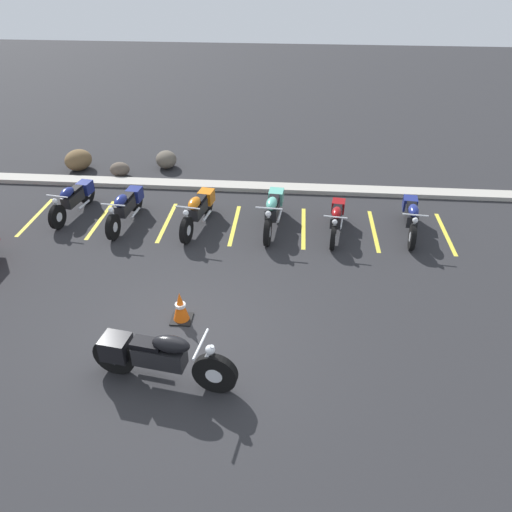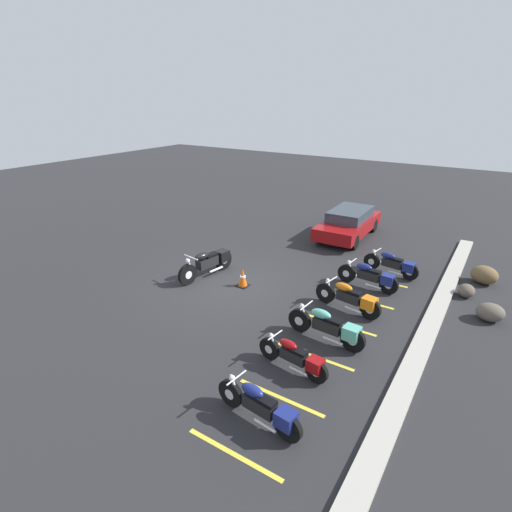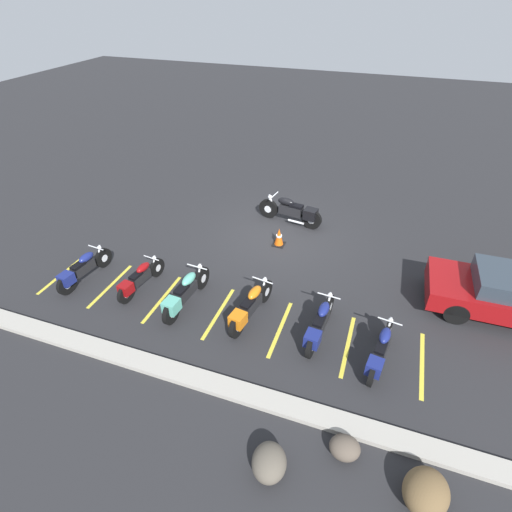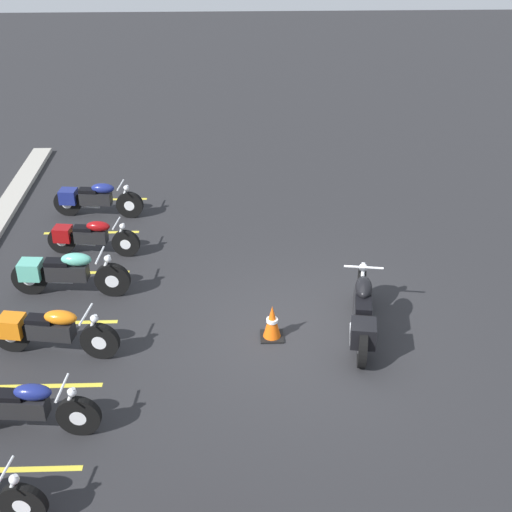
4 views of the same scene
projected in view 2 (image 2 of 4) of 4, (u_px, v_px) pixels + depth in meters
The scene contains 21 objects.
ground at pixel (228, 283), 14.01m from camera, with size 60.00×60.00×0.00m, color #262628.
motorcycle_black_featured at pixel (209, 262), 14.44m from camera, with size 2.47×0.80×0.97m.
parked_bike_0 at pixel (393, 264), 14.48m from camera, with size 0.67×2.07×0.82m.
parked_bike_1 at pixel (371, 276), 13.48m from camera, with size 0.60×2.15×0.85m.
parked_bike_2 at pixel (351, 298), 12.03m from camera, with size 0.72×2.18×0.86m.
parked_bike_3 at pixel (329, 327), 10.53m from camera, with size 0.63×2.26×0.89m.
parked_bike_4 at pixel (296, 357), 9.42m from camera, with size 0.61×1.95×0.77m.
parked_bike_5 at pixel (262, 407), 7.88m from camera, with size 0.62×2.09×0.82m.
car_red at pixel (349, 223), 18.32m from camera, with size 4.33×1.86×1.29m.
concrete_curb at pixel (424, 339), 10.71m from camera, with size 18.00×0.50×0.12m, color #A8A399.
landscape_rock_0 at pixel (490, 312), 11.63m from camera, with size 0.78×0.65×0.53m, color #585146.
landscape_rock_1 at pixel (484, 275), 13.91m from camera, with size 0.90×0.77×0.63m, color brown.
landscape_rock_2 at pixel (466, 291), 13.02m from camera, with size 0.60×0.52×0.43m, color brown.
traffic_cone at pixel (243, 278), 13.71m from camera, with size 0.40×0.40×0.64m.
stall_line_0 at pixel (391, 264), 15.59m from camera, with size 0.10×2.10×0.00m, color gold.
stall_line_1 at pixel (377, 280), 14.22m from camera, with size 0.10×2.10×0.00m, color gold.
stall_line_2 at pixel (361, 300), 12.85m from camera, with size 0.10×2.10×0.00m, color gold.
stall_line_3 at pixel (340, 325), 11.48m from camera, with size 0.10×2.10×0.00m, color gold.
stall_line_4 at pixel (315, 356), 10.11m from camera, with size 0.10×2.10×0.00m, color gold.
stall_line_5 at pixel (280, 397), 8.74m from camera, with size 0.10×2.10×0.00m, color gold.
stall_line_6 at pixel (234, 454), 7.37m from camera, with size 0.10×2.10×0.00m, color gold.
Camera 2 is at (10.07, 7.65, 6.18)m, focal length 28.00 mm.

